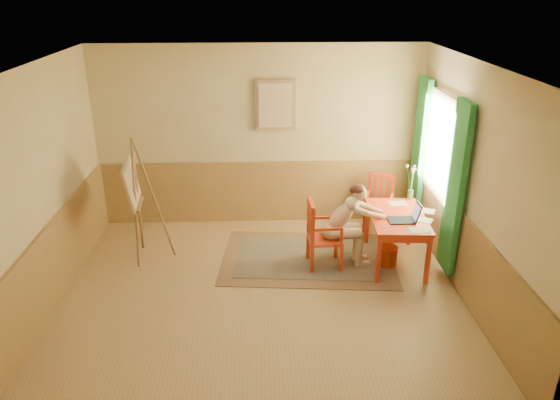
{
  "coord_description": "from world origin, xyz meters",
  "views": [
    {
      "loc": [
        -0.0,
        -5.65,
        3.64
      ],
      "look_at": [
        0.25,
        0.55,
        1.05
      ],
      "focal_mm": 33.96,
      "sensor_mm": 36.0,
      "label": 1
    }
  ],
  "objects_px": {
    "table": "(397,221)",
    "chair_left": "(321,234)",
    "chair_back": "(379,205)",
    "laptop": "(406,217)",
    "figure": "(347,222)",
    "easel": "(134,188)"
  },
  "relations": [
    {
      "from": "table",
      "to": "chair_left",
      "type": "xyz_separation_m",
      "value": [
        -1.03,
        -0.05,
        -0.15
      ]
    },
    {
      "from": "laptop",
      "to": "easel",
      "type": "distance_m",
      "value": 3.63
    },
    {
      "from": "table",
      "to": "easel",
      "type": "distance_m",
      "value": 3.57
    },
    {
      "from": "table",
      "to": "easel",
      "type": "bearing_deg",
      "value": 175.18
    },
    {
      "from": "easel",
      "to": "chair_back",
      "type": "bearing_deg",
      "value": 10.86
    },
    {
      "from": "table",
      "to": "figure",
      "type": "height_order",
      "value": "figure"
    },
    {
      "from": "table",
      "to": "easel",
      "type": "relative_size",
      "value": 0.7
    },
    {
      "from": "chair_left",
      "to": "easel",
      "type": "xyz_separation_m",
      "value": [
        -2.5,
        0.35,
        0.57
      ]
    },
    {
      "from": "chair_back",
      "to": "figure",
      "type": "bearing_deg",
      "value": -123.81
    },
    {
      "from": "chair_back",
      "to": "figure",
      "type": "height_order",
      "value": "figure"
    },
    {
      "from": "figure",
      "to": "easel",
      "type": "bearing_deg",
      "value": 173.57
    },
    {
      "from": "chair_back",
      "to": "easel",
      "type": "bearing_deg",
      "value": -169.14
    },
    {
      "from": "chair_back",
      "to": "laptop",
      "type": "relative_size",
      "value": 2.24
    },
    {
      "from": "chair_back",
      "to": "easel",
      "type": "distance_m",
      "value": 3.62
    },
    {
      "from": "table",
      "to": "chair_left",
      "type": "height_order",
      "value": "chair_left"
    },
    {
      "from": "figure",
      "to": "chair_back",
      "type": "bearing_deg",
      "value": 56.19
    },
    {
      "from": "table",
      "to": "chair_left",
      "type": "relative_size",
      "value": 1.3
    },
    {
      "from": "figure",
      "to": "easel",
      "type": "distance_m",
      "value": 2.89
    },
    {
      "from": "chair_back",
      "to": "laptop",
      "type": "height_order",
      "value": "laptop"
    },
    {
      "from": "laptop",
      "to": "easel",
      "type": "height_order",
      "value": "easel"
    },
    {
      "from": "chair_left",
      "to": "chair_back",
      "type": "distance_m",
      "value": 1.43
    },
    {
      "from": "chair_left",
      "to": "laptop",
      "type": "distance_m",
      "value": 1.13
    }
  ]
}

